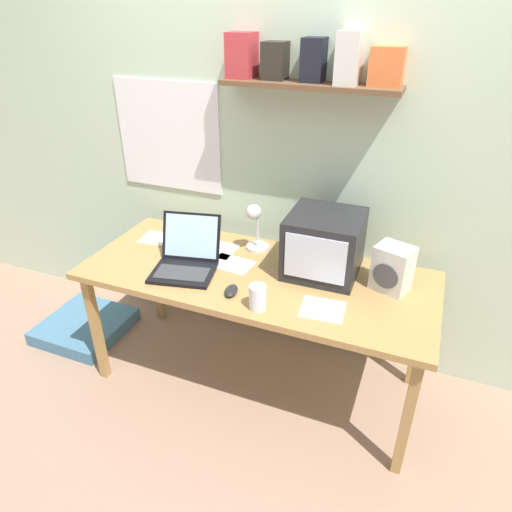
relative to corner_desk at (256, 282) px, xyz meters
The scene contains 14 objects.
ground_plane 0.67m from the corner_desk, ahead, with size 12.00×12.00×0.00m, color #9F7C66.
back_wall 0.79m from the corner_desk, 90.21° to the left, with size 5.60×0.24×2.60m.
corner_desk is the anchor object (origin of this frame).
crt_monitor 0.40m from the corner_desk, 25.22° to the left, with size 0.36×0.37×0.32m.
laptop 0.39m from the corner_desk, 167.57° to the right, with size 0.38×0.40×0.25m.
desk_lamp 0.33m from the corner_desk, 113.13° to the left, with size 0.13×0.16×0.28m.
juice_glass 0.33m from the corner_desk, 66.65° to the right, with size 0.08×0.08×0.12m.
space_heater 0.69m from the corner_desk, ahead, with size 0.20×0.18×0.23m.
computer_mouse 0.23m from the corner_desk, 100.20° to the right, with size 0.08×0.11×0.03m.
open_notebook 0.33m from the corner_desk, 152.43° to the left, with size 0.19×0.19×0.00m.
loose_paper_near_laptop 0.65m from the corner_desk, 166.68° to the left, with size 0.31×0.20×0.00m.
loose_paper_near_monitor 0.17m from the corner_desk, 167.08° to the left, with size 0.24×0.18×0.00m.
printed_handout 0.44m from the corner_desk, 24.67° to the right, with size 0.21×0.19×0.00m.
floor_cushion 1.38m from the corner_desk, behind, with size 0.52×0.52×0.09m.
Camera 1 is at (0.75, -1.86, 1.96)m, focal length 32.00 mm.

